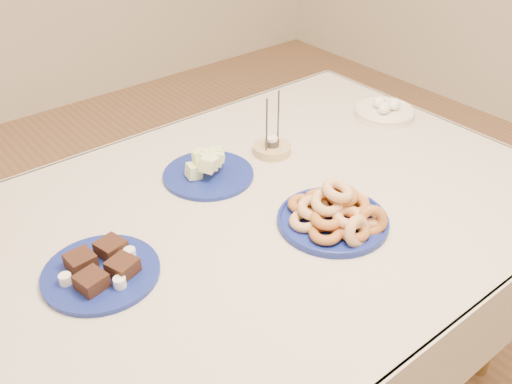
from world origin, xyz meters
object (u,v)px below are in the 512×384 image
brownie_plate (101,270)px  candle_holder (272,148)px  dining_table (244,249)px  melon_plate (208,169)px  egg_bowl (385,111)px  donut_platter (335,214)px

brownie_plate → candle_holder: size_ratio=1.55×
dining_table → melon_plate: (0.04, 0.21, 0.13)m
melon_plate → egg_bowl: bearing=-5.5°
donut_platter → melon_plate: bearing=107.2°
donut_platter → egg_bowl: donut_platter is taller
dining_table → melon_plate: bearing=79.7°
dining_table → candle_holder: 0.35m
melon_plate → egg_bowl: size_ratio=1.37×
dining_table → egg_bowl: (0.71, 0.14, 0.13)m
brownie_plate → egg_bowl: size_ratio=1.27×
brownie_plate → egg_bowl: egg_bowl is taller
candle_holder → egg_bowl: candle_holder is taller
brownie_plate → donut_platter: bearing=-20.0°
candle_holder → brownie_plate: bearing=-164.9°
egg_bowl → melon_plate: bearing=174.5°
melon_plate → candle_holder: (0.22, -0.01, -0.01)m
brownie_plate → melon_plate: bearing=23.9°
melon_plate → egg_bowl: 0.67m
donut_platter → brownie_plate: 0.56m
donut_platter → melon_plate: 0.39m
melon_plate → dining_table: bearing=-100.3°
donut_platter → egg_bowl: bearing=29.5°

